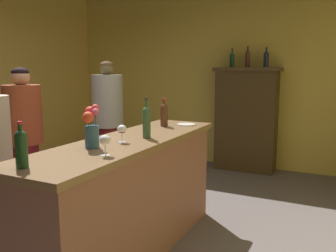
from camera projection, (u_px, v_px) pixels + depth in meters
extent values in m
plane|color=#645B5A|center=(92.00, 240.00, 3.35)|extent=(8.46, 8.46, 0.00)
cube|color=gold|center=(213.00, 77.00, 6.05)|extent=(5.31, 0.12, 2.93)
cube|color=brown|center=(130.00, 201.00, 3.03)|extent=(0.56, 2.23, 0.97)
cube|color=brown|center=(129.00, 142.00, 2.95)|extent=(0.63, 2.32, 0.05)
cube|color=#3E2E16|center=(246.00, 120.00, 5.60)|extent=(0.93, 0.34, 1.62)
cube|color=#43321A|center=(248.00, 69.00, 5.48)|extent=(1.01, 0.40, 0.06)
cylinder|color=#16391D|center=(22.00, 152.00, 2.07)|extent=(0.07, 0.07, 0.19)
sphere|color=#16391D|center=(21.00, 136.00, 2.06)|extent=(0.07, 0.07, 0.07)
cylinder|color=#16391D|center=(20.00, 130.00, 2.05)|extent=(0.02, 0.02, 0.07)
cylinder|color=#AE1F28|center=(20.00, 123.00, 2.05)|extent=(0.03, 0.03, 0.02)
cylinder|color=#30512F|center=(147.00, 125.00, 2.99)|extent=(0.07, 0.07, 0.23)
sphere|color=#30512F|center=(146.00, 111.00, 2.97)|extent=(0.07, 0.07, 0.07)
cylinder|color=#30512F|center=(146.00, 105.00, 2.96)|extent=(0.02, 0.02, 0.09)
cylinder|color=black|center=(146.00, 99.00, 2.95)|extent=(0.02, 0.02, 0.02)
cylinder|color=#4D2A19|center=(164.00, 117.00, 3.62)|extent=(0.08, 0.08, 0.19)
sphere|color=#4D2A19|center=(164.00, 107.00, 3.60)|extent=(0.08, 0.08, 0.08)
cylinder|color=#4D2A19|center=(164.00, 104.00, 3.60)|extent=(0.03, 0.03, 0.07)
cylinder|color=#B41D1B|center=(164.00, 99.00, 3.59)|extent=(0.03, 0.03, 0.02)
cylinder|color=white|center=(105.00, 155.00, 2.38)|extent=(0.07, 0.07, 0.00)
cylinder|color=white|center=(105.00, 150.00, 2.38)|extent=(0.01, 0.01, 0.07)
ellipsoid|color=white|center=(105.00, 140.00, 2.37)|extent=(0.08, 0.08, 0.07)
cylinder|color=white|center=(122.00, 142.00, 2.82)|extent=(0.06, 0.06, 0.00)
cylinder|color=white|center=(122.00, 138.00, 2.81)|extent=(0.01, 0.01, 0.07)
ellipsoid|color=white|center=(122.00, 129.00, 2.80)|extent=(0.07, 0.07, 0.07)
ellipsoid|color=maroon|center=(122.00, 131.00, 2.81)|extent=(0.06, 0.06, 0.03)
cylinder|color=#2E5771|center=(92.00, 137.00, 2.61)|extent=(0.10, 0.10, 0.16)
cylinder|color=#38602D|center=(96.00, 123.00, 2.58)|extent=(0.01, 0.01, 0.17)
sphere|color=#C8517E|center=(96.00, 112.00, 2.57)|extent=(0.05, 0.05, 0.05)
cylinder|color=#38602D|center=(96.00, 121.00, 2.62)|extent=(0.01, 0.01, 0.19)
sphere|color=#DE443C|center=(95.00, 108.00, 2.61)|extent=(0.05, 0.05, 0.05)
cylinder|color=#38602D|center=(91.00, 123.00, 2.62)|extent=(0.01, 0.01, 0.16)
sphere|color=red|center=(90.00, 112.00, 2.61)|extent=(0.09, 0.09, 0.09)
cylinder|color=#38602D|center=(86.00, 126.00, 2.59)|extent=(0.01, 0.01, 0.13)
sphere|color=yellow|center=(85.00, 118.00, 2.58)|extent=(0.05, 0.05, 0.05)
cylinder|color=#38602D|center=(88.00, 127.00, 2.56)|extent=(0.01, 0.01, 0.13)
sphere|color=red|center=(88.00, 117.00, 2.55)|extent=(0.08, 0.08, 0.08)
cylinder|color=white|center=(186.00, 124.00, 3.70)|extent=(0.19, 0.19, 0.01)
cylinder|color=#133B22|center=(232.00, 61.00, 5.57)|extent=(0.07, 0.07, 0.19)
sphere|color=#133B22|center=(232.00, 55.00, 5.56)|extent=(0.07, 0.07, 0.07)
cylinder|color=#133B22|center=(232.00, 52.00, 5.55)|extent=(0.03, 0.03, 0.10)
cylinder|color=#AA2029|center=(232.00, 48.00, 5.54)|extent=(0.03, 0.03, 0.02)
cylinder|color=#46261F|center=(247.00, 60.00, 5.46)|extent=(0.08, 0.08, 0.21)
sphere|color=#46261F|center=(248.00, 53.00, 5.45)|extent=(0.08, 0.08, 0.08)
cylinder|color=#46261F|center=(248.00, 50.00, 5.44)|extent=(0.03, 0.03, 0.09)
cylinder|color=red|center=(248.00, 47.00, 5.43)|extent=(0.03, 0.03, 0.02)
cylinder|color=#1E253B|center=(266.00, 61.00, 5.34)|extent=(0.08, 0.08, 0.19)
sphere|color=#1E253B|center=(266.00, 54.00, 5.32)|extent=(0.08, 0.08, 0.08)
cylinder|color=#1E253B|center=(266.00, 51.00, 5.32)|extent=(0.03, 0.03, 0.09)
cylinder|color=red|center=(267.00, 47.00, 5.31)|extent=(0.03, 0.03, 0.02)
cylinder|color=maroon|center=(109.00, 158.00, 4.71)|extent=(0.29, 0.29, 0.86)
cylinder|color=gray|center=(107.00, 101.00, 4.59)|extent=(0.40, 0.40, 0.67)
sphere|color=brown|center=(107.00, 68.00, 4.53)|extent=(0.18, 0.18, 0.18)
ellipsoid|color=brown|center=(106.00, 65.00, 4.52)|extent=(0.17, 0.17, 0.10)
cylinder|color=maroon|center=(27.00, 181.00, 3.82)|extent=(0.28, 0.28, 0.82)
cylinder|color=brown|center=(23.00, 114.00, 3.70)|extent=(0.39, 0.39, 0.61)
sphere|color=tan|center=(20.00, 77.00, 3.64)|extent=(0.19, 0.19, 0.19)
ellipsoid|color=black|center=(20.00, 72.00, 3.64)|extent=(0.18, 0.18, 0.10)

